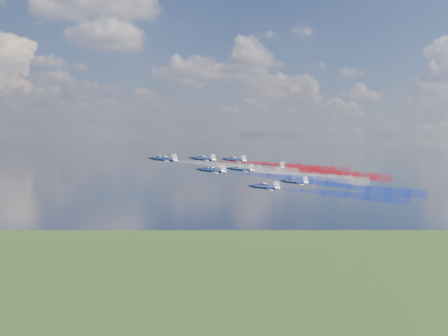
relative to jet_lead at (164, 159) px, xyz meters
name	(u,v)px	position (x,y,z in m)	size (l,w,h in m)	color
jet_lead	(164,159)	(0.00, 0.00, 0.00)	(8.51, 10.64, 2.84)	black
trail_lead	(239,167)	(25.18, -5.03, -2.77)	(3.55, 42.25, 3.55)	white
jet_inner_left	(212,170)	(11.72, -13.87, -3.10)	(8.51, 10.64, 2.84)	black
trail_inner_left	(289,178)	(36.90, -18.89, -5.86)	(3.55, 42.25, 3.55)	#1B37E7
jet_inner_right	(203,159)	(15.79, 5.23, -0.37)	(8.51, 10.64, 2.84)	black
trail_inner_right	(273,166)	(40.97, 0.20, -3.14)	(3.55, 42.25, 3.55)	red
jet_outer_left	(265,187)	(22.61, -29.41, -7.34)	(8.51, 10.64, 2.84)	black
trail_outer_left	(346,195)	(47.79, -34.44, -10.10)	(3.55, 42.25, 3.55)	#1B37E7
jet_center_third	(241,169)	(25.61, -5.70, -3.62)	(8.51, 10.64, 2.84)	black
trail_center_third	(313,176)	(50.79, -10.73, -6.39)	(3.55, 42.25, 3.55)	white
jet_outer_right	(234,160)	(31.33, 13.30, -1.36)	(8.51, 10.64, 2.84)	black
trail_outer_right	(299,167)	(56.51, 8.27, -4.12)	(3.55, 42.25, 3.55)	red
jet_rear_left	(295,182)	(37.61, -21.04, -7.02)	(8.51, 10.64, 2.84)	black
trail_rear_left	(368,189)	(62.79, -26.07, -9.78)	(3.55, 42.25, 3.55)	#1B37E7
jet_rear_right	(273,167)	(40.73, 0.20, -3.42)	(8.51, 10.64, 2.84)	black
trail_rear_right	(339,173)	(65.91, -4.82, -6.19)	(3.55, 42.25, 3.55)	red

